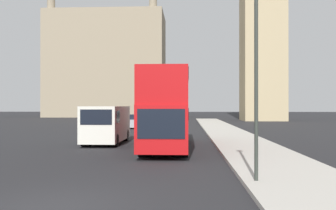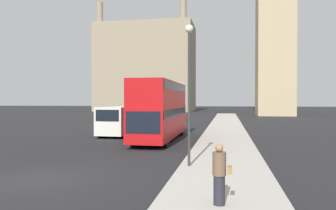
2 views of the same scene
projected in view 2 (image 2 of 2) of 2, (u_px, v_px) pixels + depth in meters
The scene contains 8 objects.
ground_plane at pixel (39, 179), 12.42m from camera, with size 300.00×300.00×0.00m, color black.
sidewalk_strip at pixel (223, 186), 11.19m from camera, with size 3.78×120.00×0.15m.
building_block_distant at pixel (146, 68), 90.22m from camera, with size 26.10×13.95×28.73m.
red_double_decker_bus at pixel (161, 108), 24.57m from camera, with size 2.44×10.67×4.34m.
white_van at pixel (119, 120), 27.77m from camera, with size 2.23×5.79×2.45m.
pedestrian at pixel (220, 174), 8.88m from camera, with size 0.53×0.37×1.66m.
street_lamp at pixel (189, 74), 14.11m from camera, with size 0.36×0.36×6.11m.
parked_sedan at pixel (159, 117), 44.97m from camera, with size 1.78×4.24×1.53m.
Camera 2 is at (7.04, -11.31, 3.00)m, focal length 35.00 mm.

